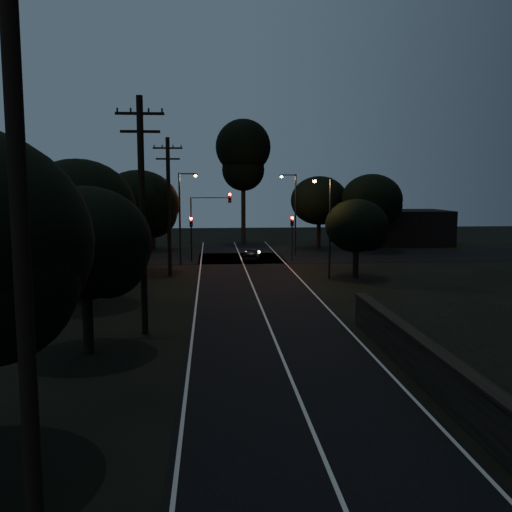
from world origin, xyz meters
TOP-DOWN VIEW (x-y plane):
  - ground at (0.00, 0.00)m, footprint 160.00×160.00m
  - road_surface at (0.00, 31.12)m, footprint 60.00×70.00m
  - utility_pole_near at (-6.00, -2.00)m, footprint 2.20×0.30m
  - utility_pole_mid at (-6.00, 15.00)m, footprint 2.20×0.30m
  - utility_pole_far at (-6.00, 32.00)m, footprint 2.20×0.30m
  - tree_left_b at (-7.81, 11.89)m, footprint 5.49×5.49m
  - tree_left_c at (-10.26, 21.86)m, footprint 6.72×6.72m
  - tree_left_d at (-8.27, 33.87)m, footprint 6.41×6.41m
  - tree_far_nw at (-8.81, 49.89)m, footprint 5.24×5.24m
  - tree_far_w at (-13.76, 45.86)m, footprint 6.68×6.68m
  - tree_far_ne at (9.22, 49.87)m, footprint 6.23×6.23m
  - tree_far_e at (14.23, 46.87)m, footprint 6.37×6.37m
  - tree_right_a at (8.16, 29.91)m, footprint 4.67×4.67m
  - tall_pine at (1.00, 55.00)m, footprint 6.37×6.37m
  - building_left at (-20.00, 52.00)m, footprint 10.00×8.00m
  - building_right at (20.00, 53.00)m, footprint 9.00×7.00m
  - signal_left at (-4.60, 39.99)m, footprint 0.28×0.35m
  - signal_right at (4.60, 39.99)m, footprint 0.28×0.35m
  - signal_mast at (-2.91, 39.99)m, footprint 3.70×0.35m
  - streetlight_a at (-5.31, 38.00)m, footprint 1.66×0.26m
  - streetlight_b at (5.31, 44.00)m, footprint 1.66×0.26m
  - streetlight_c at (5.83, 30.00)m, footprint 1.46×0.26m
  - car at (0.88, 39.90)m, footprint 1.91×3.79m

SIDE VIEW (x-z plane):
  - ground at x=0.00m, z-range 0.00..0.00m
  - road_surface at x=0.00m, z-range 0.00..0.03m
  - car at x=0.88m, z-range 0.00..1.24m
  - building_right at x=20.00m, z-range 0.00..4.00m
  - building_left at x=-20.00m, z-range 0.00..4.40m
  - signal_left at x=-4.60m, z-range 0.79..4.89m
  - signal_right at x=4.60m, z-range 0.79..4.89m
  - tree_right_a at x=8.16m, z-range 0.88..6.81m
  - tree_far_nw at x=-8.81m, z-range 0.98..7.62m
  - signal_mast at x=-2.91m, z-range 1.21..7.46m
  - streetlight_c at x=5.83m, z-range 0.60..8.10m
  - tree_left_b at x=-7.81m, z-range 1.04..8.01m
  - streetlight_a at x=-5.31m, z-range 0.64..8.64m
  - streetlight_b at x=5.31m, z-range 0.64..8.64m
  - tree_far_ne at x=9.22m, z-range 1.16..9.04m
  - tree_far_e at x=14.23m, z-range 1.20..9.27m
  - tree_left_d at x=-8.27m, z-range 1.20..9.34m
  - utility_pole_far at x=-6.00m, z-range 0.23..10.73m
  - tree_left_c at x=-10.26m, z-range 1.24..9.73m
  - tree_far_w at x=-13.76m, z-range 1.28..9.80m
  - utility_pole_mid at x=-6.00m, z-range 0.24..11.24m
  - utility_pole_near at x=-6.00m, z-range 0.25..12.25m
  - tall_pine at x=1.00m, z-range 3.19..17.66m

